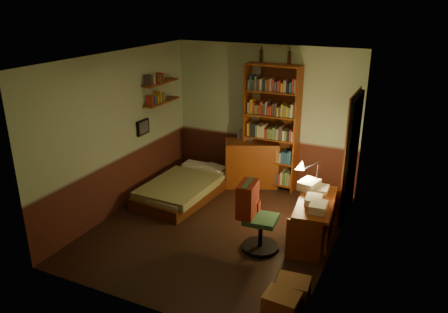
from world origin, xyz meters
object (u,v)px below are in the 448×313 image
at_px(mini_stereo, 247,135).
at_px(desk_lamp, 318,169).
at_px(bed, 184,182).
at_px(desk, 314,221).
at_px(cardboard_box_a, 282,305).
at_px(office_chair, 261,214).
at_px(dresser, 251,163).
at_px(cardboard_box_b, 293,290).
at_px(bookshelf, 271,128).

xyz_separation_m(mini_stereo, desk_lamp, (1.62, -1.11, -0.02)).
xyz_separation_m(bed, desk, (2.47, -0.50, 0.05)).
height_order(bed, cardboard_box_a, bed).
xyz_separation_m(mini_stereo, desk, (1.75, -1.61, -0.62)).
bearing_deg(desk, office_chair, -145.23).
height_order(dresser, cardboard_box_b, dresser).
bearing_deg(mini_stereo, cardboard_box_a, -63.60).
relative_size(desk_lamp, cardboard_box_b, 1.44).
relative_size(desk, cardboard_box_b, 3.14).
relative_size(bookshelf, desk_lamp, 4.13).
height_order(bookshelf, desk, bookshelf).
relative_size(mini_stereo, office_chair, 0.26).
bearing_deg(cardboard_box_a, desk, 92.95).
bearing_deg(bookshelf, desk_lamp, -40.04).
bearing_deg(desk, cardboard_box_a, -93.50).
relative_size(desk, office_chair, 1.09).
bearing_deg(bed, bookshelf, 45.94).
bearing_deg(dresser, mini_stereo, 117.14).
distance_m(desk, office_chair, 0.86).
xyz_separation_m(bed, cardboard_box_b, (2.59, -1.92, -0.14)).
bearing_deg(mini_stereo, cardboard_box_b, -60.60).
relative_size(bed, desk, 1.54).
xyz_separation_m(dresser, cardboard_box_b, (1.71, -2.90, -0.30)).
bearing_deg(cardboard_box_b, desk_lamp, 97.26).
distance_m(dresser, office_chair, 2.25).
relative_size(bookshelf, office_chair, 2.07).
height_order(dresser, office_chair, office_chair).
height_order(mini_stereo, cardboard_box_a, mini_stereo).
distance_m(bed, cardboard_box_a, 3.41).
distance_m(office_chair, cardboard_box_a, 1.46).
distance_m(dresser, desk_lamp, 1.83).
bearing_deg(dresser, cardboard_box_b, -84.37).
relative_size(mini_stereo, cardboard_box_a, 0.76).
bearing_deg(mini_stereo, bed, -125.41).
bearing_deg(desk_lamp, cardboard_box_b, -105.85).
bearing_deg(office_chair, desk, 35.45).
relative_size(office_chair, cardboard_box_b, 2.88).
height_order(desk_lamp, cardboard_box_b, desk_lamp).
bearing_deg(bed, desk_lamp, 4.84).
relative_size(mini_stereo, desk, 0.24).
bearing_deg(bed, office_chair, -24.88).
height_order(desk_lamp, office_chair, desk_lamp).
bearing_deg(bed, desk, -6.77).
xyz_separation_m(dresser, office_chair, (0.96, -2.04, 0.12)).
bearing_deg(dresser, cardboard_box_a, -87.43).
height_order(desk, office_chair, office_chair).
relative_size(bed, cardboard_box_a, 4.79).
xyz_separation_m(desk, office_chair, (-0.62, -0.55, 0.23)).
distance_m(desk, desk_lamp, 0.79).
relative_size(desk, desk_lamp, 2.17).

